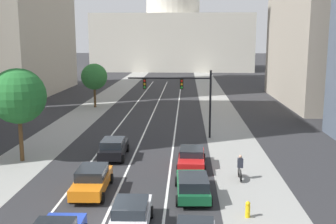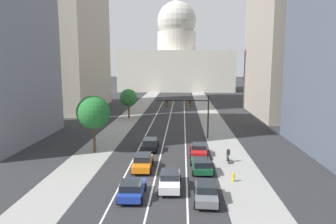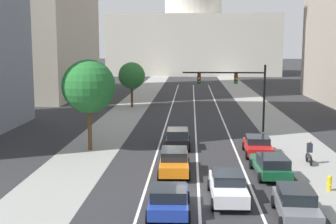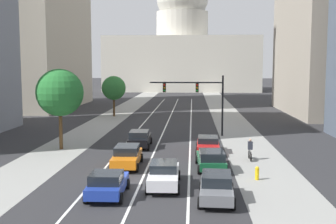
{
  "view_description": "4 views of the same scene",
  "coord_description": "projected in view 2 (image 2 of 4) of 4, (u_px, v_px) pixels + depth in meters",
  "views": [
    {
      "loc": [
        4.24,
        -18.61,
        9.44
      ],
      "look_at": [
        2.79,
        12.8,
        3.69
      ],
      "focal_mm": 43.47,
      "sensor_mm": 36.0,
      "label": 1
    },
    {
      "loc": [
        2.65,
        -27.01,
        11.19
      ],
      "look_at": [
        0.62,
        16.38,
        4.44
      ],
      "focal_mm": 33.57,
      "sensor_mm": 36.0,
      "label": 2
    },
    {
      "loc": [
        -0.49,
        -23.85,
        8.41
      ],
      "look_at": [
        -2.49,
        15.57,
        2.48
      ],
      "focal_mm": 48.57,
      "sensor_mm": 36.0,
      "label": 3
    },
    {
      "loc": [
        3.29,
        -25.34,
        7.43
      ],
      "look_at": [
        0.73,
        18.26,
        2.67
      ],
      "focal_mm": 44.92,
      "sensor_mm": 36.0,
      "label": 4
    }
  ],
  "objects": [
    {
      "name": "lane_stripe_center",
      "position": [
        167.0,
        130.0,
        53.18
      ],
      "size": [
        0.16,
        90.0,
        0.01
      ],
      "primitive_type": "cube",
      "color": "white",
      "rests_on": "ground"
    },
    {
      "name": "capitol_building",
      "position": [
        176.0,
        60.0,
        130.2
      ],
      "size": [
        45.6,
        22.84,
        37.27
      ],
      "color": "beige",
      "rests_on": "ground"
    },
    {
      "name": "street_tree_near_left",
      "position": [
        129.0,
        98.0,
        63.99
      ],
      "size": [
        3.56,
        3.56,
        6.02
      ],
      "color": "#51381E",
      "rests_on": "ground"
    },
    {
      "name": "car_white",
      "position": [
        170.0,
        180.0,
        28.32
      ],
      "size": [
        2.07,
        4.76,
        1.53
      ],
      "rotation": [
        0.0,
        0.0,
        1.59
      ],
      "color": "silver",
      "rests_on": "ground"
    },
    {
      "name": "car_orange",
      "position": [
        143.0,
        162.0,
        33.46
      ],
      "size": [
        2.15,
        4.84,
        1.58
      ],
      "rotation": [
        0.0,
        0.0,
        1.6
      ],
      "color": "orange",
      "rests_on": "ground"
    },
    {
      "name": "car_gray",
      "position": [
        206.0,
        192.0,
        25.7
      ],
      "size": [
        2.15,
        4.36,
        1.5
      ],
      "rotation": [
        0.0,
        0.0,
        1.52
      ],
      "color": "slate",
      "rests_on": "ground"
    },
    {
      "name": "car_red",
      "position": [
        198.0,
        149.0,
        38.43
      ],
      "size": [
        2.17,
        4.48,
        1.4
      ],
      "rotation": [
        0.0,
        0.0,
        1.54
      ],
      "color": "red",
      "rests_on": "ground"
    },
    {
      "name": "car_black",
      "position": [
        150.0,
        144.0,
        40.83
      ],
      "size": [
        2.12,
        4.69,
        1.59
      ],
      "rotation": [
        0.0,
        0.0,
        1.59
      ],
      "color": "black",
      "rests_on": "ground"
    },
    {
      "name": "car_blue",
      "position": [
        132.0,
        189.0,
        26.32
      ],
      "size": [
        2.19,
        4.21,
        1.47
      ],
      "rotation": [
        0.0,
        0.0,
        1.59
      ],
      "color": "#1E389E",
      "rests_on": "ground"
    },
    {
      "name": "fire_hydrant",
      "position": [
        233.0,
        177.0,
        29.94
      ],
      "size": [
        0.26,
        0.35,
        0.91
      ],
      "color": "yellow",
      "rests_on": "ground"
    },
    {
      "name": "car_green",
      "position": [
        201.0,
        164.0,
        32.66
      ],
      "size": [
        2.23,
        4.75,
        1.47
      ],
      "rotation": [
        0.0,
        0.0,
        1.61
      ],
      "color": "#14512D",
      "rests_on": "ground"
    },
    {
      "name": "lane_stripe_right",
      "position": [
        185.0,
        130.0,
        53.03
      ],
      "size": [
        0.16,
        90.0,
        0.01
      ],
      "primitive_type": "cube",
      "color": "white",
      "rests_on": "ground"
    },
    {
      "name": "cyclist",
      "position": [
        228.0,
        155.0,
        35.7
      ],
      "size": [
        0.36,
        1.7,
        1.72
      ],
      "rotation": [
        0.0,
        0.0,
        1.58
      ],
      "color": "black",
      "rests_on": "ground"
    },
    {
      "name": "street_tree_mid_left",
      "position": [
        93.0,
        113.0,
        39.28
      ],
      "size": [
        4.22,
        4.22,
        7.22
      ],
      "color": "#51381E",
      "rests_on": "ground"
    },
    {
      "name": "sidewalk_left",
      "position": [
        127.0,
        119.0,
        63.44
      ],
      "size": [
        4.63,
        130.0,
        0.01
      ],
      "primitive_type": "cube",
      "color": "gray",
      "rests_on": "ground"
    },
    {
      "name": "lane_stripe_left",
      "position": [
        149.0,
        130.0,
        53.32
      ],
      "size": [
        0.16,
        90.0,
        0.01
      ],
      "primitive_type": "cube",
      "color": "white",
      "rests_on": "ground"
    },
    {
      "name": "office_tower_far_right",
      "position": [
        293.0,
        6.0,
        65.13
      ],
      "size": [
        14.8,
        25.83,
        46.01
      ],
      "color": "#9E9384",
      "rests_on": "ground"
    },
    {
      "name": "traffic_signal_mast",
      "position": [
        192.0,
        109.0,
        46.81
      ],
      "size": [
        7.87,
        0.39,
        6.46
      ],
      "color": "black",
      "rests_on": "ground"
    },
    {
      "name": "ground_plane",
      "position": [
        170.0,
        115.0,
        67.98
      ],
      "size": [
        400.0,
        400.0,
        0.0
      ],
      "primitive_type": "plane",
      "color": "#2B2B2D"
    },
    {
      "name": "sidewalk_right",
      "position": [
        212.0,
        120.0,
        62.65
      ],
      "size": [
        4.63,
        130.0,
        0.01
      ],
      "primitive_type": "cube",
      "color": "gray",
      "rests_on": "ground"
    }
  ]
}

